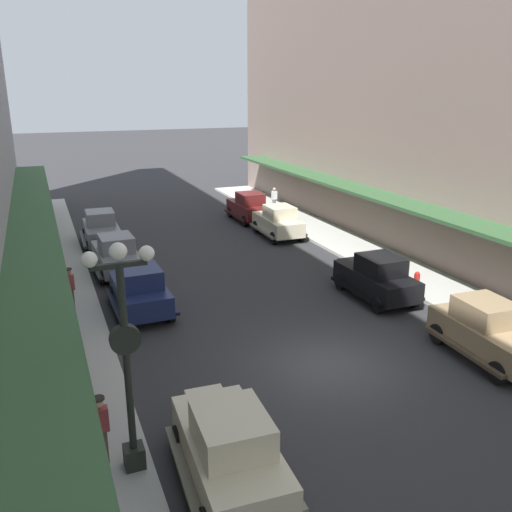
% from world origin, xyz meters
% --- Properties ---
extents(ground_plane, '(200.00, 200.00, 0.00)m').
position_xyz_m(ground_plane, '(0.00, 0.00, 0.00)').
color(ground_plane, '#2D2D30').
extents(sidewalk_left, '(3.00, 60.00, 0.15)m').
position_xyz_m(sidewalk_left, '(-7.50, 0.00, 0.07)').
color(sidewalk_left, '#B7B5AD').
rests_on(sidewalk_left, ground).
extents(parked_car_0, '(2.22, 4.29, 1.84)m').
position_xyz_m(parked_car_0, '(-4.81, 16.39, 0.94)').
color(parked_car_0, slate).
rests_on(parked_car_0, ground).
extents(parked_car_1, '(2.31, 4.32, 1.84)m').
position_xyz_m(parked_car_1, '(-4.57, -3.77, 0.94)').
color(parked_car_1, beige).
rests_on(parked_car_1, ground).
extents(parked_car_2, '(2.23, 4.29, 1.84)m').
position_xyz_m(parked_car_2, '(4.74, 14.33, 0.94)').
color(parked_car_2, beige).
rests_on(parked_car_2, ground).
extents(parked_car_3, '(2.14, 4.26, 1.84)m').
position_xyz_m(parked_car_3, '(4.65, 18.64, 0.94)').
color(parked_car_3, '#591919').
rests_on(parked_car_3, ground).
extents(parked_car_4, '(2.31, 4.32, 1.84)m').
position_xyz_m(parked_car_4, '(4.85, -1.40, 0.94)').
color(parked_car_4, '#997F5B').
rests_on(parked_car_4, ground).
extents(parked_car_5, '(2.20, 4.28, 1.84)m').
position_xyz_m(parked_car_5, '(-4.59, 6.36, 0.94)').
color(parked_car_5, '#19234C').
rests_on(parked_car_5, ground).
extents(parked_car_6, '(2.15, 4.26, 1.84)m').
position_xyz_m(parked_car_6, '(4.51, 4.19, 0.94)').
color(parked_car_6, black).
rests_on(parked_car_6, ground).
extents(parked_car_7, '(2.25, 4.30, 1.84)m').
position_xyz_m(parked_car_7, '(-4.75, 11.31, 0.94)').
color(parked_car_7, slate).
rests_on(parked_car_7, ground).
extents(lamp_post_with_clock, '(1.42, 0.44, 5.16)m').
position_xyz_m(lamp_post_with_clock, '(-6.40, -2.61, 2.99)').
color(lamp_post_with_clock, black).
rests_on(lamp_post_with_clock, sidewalk_left).
extents(fire_hydrant, '(0.24, 0.24, 0.82)m').
position_xyz_m(fire_hydrant, '(6.35, 3.98, 0.56)').
color(fire_hydrant, '#B21E19').
rests_on(fire_hydrant, sidewalk_right).
extents(pedestrian_0, '(0.36, 0.28, 1.67)m').
position_xyz_m(pedestrian_0, '(-7.04, 7.11, 1.01)').
color(pedestrian_0, '#4C4238').
rests_on(pedestrian_0, sidewalk_left).
extents(pedestrian_1, '(0.36, 0.24, 1.64)m').
position_xyz_m(pedestrian_1, '(6.95, 19.85, 0.99)').
color(pedestrian_1, slate).
rests_on(pedestrian_1, sidewalk_right).
extents(pedestrian_2, '(0.36, 0.28, 1.67)m').
position_xyz_m(pedestrian_2, '(-7.02, -2.26, 1.01)').
color(pedestrian_2, '#4C4238').
rests_on(pedestrian_2, sidewalk_left).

